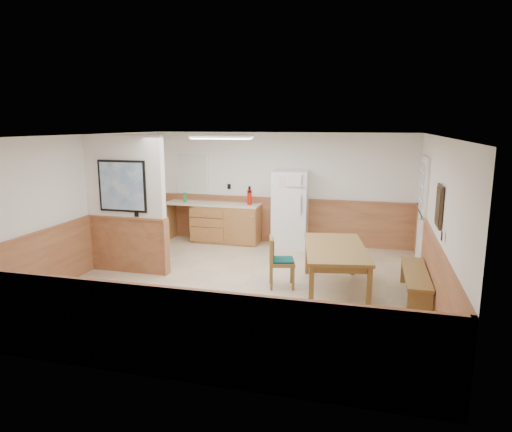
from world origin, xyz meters
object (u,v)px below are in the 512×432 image
(dining_chair, at_px, (277,258))
(dining_bench, at_px, (416,278))
(soap_bottle, at_px, (185,197))
(refrigerator, at_px, (290,209))
(dining_table, at_px, (335,252))
(fire_extinguisher, at_px, (250,197))

(dining_chair, bearing_deg, dining_bench, -15.56)
(soap_bottle, bearing_deg, dining_chair, -43.06)
(dining_chair, bearing_deg, refrigerator, 80.42)
(dining_table, distance_m, dining_bench, 1.28)
(refrigerator, distance_m, fire_extinguisher, 0.96)
(dining_chair, xyz_separation_m, fire_extinguisher, (-1.18, 2.58, 0.59))
(refrigerator, xyz_separation_m, dining_bench, (2.44, -2.56, -0.50))
(refrigerator, bearing_deg, soap_bottle, 176.46)
(dining_bench, height_order, soap_bottle, soap_bottle)
(refrigerator, height_order, dining_table, refrigerator)
(refrigerator, relative_size, dining_table, 0.84)
(refrigerator, xyz_separation_m, dining_chair, (0.25, -2.55, -0.35))
(dining_bench, bearing_deg, dining_table, 178.11)
(refrigerator, xyz_separation_m, soap_bottle, (-2.48, 0.00, 0.16))
(refrigerator, bearing_deg, fire_extinguisher, 174.86)
(dining_bench, relative_size, soap_bottle, 7.31)
(fire_extinguisher, bearing_deg, dining_bench, -23.19)
(soap_bottle, bearing_deg, dining_bench, -27.52)
(fire_extinguisher, bearing_deg, refrigerator, 12.67)
(dining_bench, distance_m, dining_chair, 2.20)
(refrigerator, relative_size, dining_bench, 1.04)
(dining_chair, bearing_deg, dining_table, -14.10)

